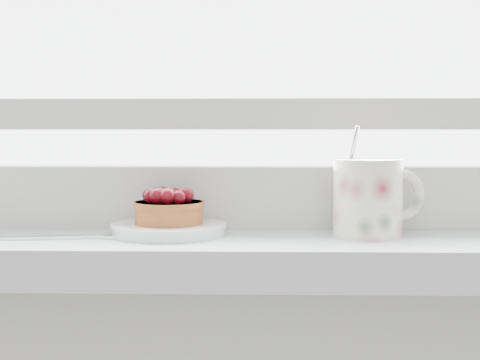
{
  "coord_description": "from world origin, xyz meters",
  "views": [
    {
      "loc": [
        0.04,
        1.2,
        1.05
      ],
      "look_at": [
        0.02,
        1.88,
        1.0
      ],
      "focal_mm": 50.0,
      "sensor_mm": 36.0,
      "label": 1
    }
  ],
  "objects_px": {
    "saucer": "(169,229)",
    "raspberry_tart": "(169,207)",
    "fork": "(70,237)",
    "floral_mug": "(370,196)"
  },
  "relations": [
    {
      "from": "saucer",
      "to": "raspberry_tart",
      "type": "bearing_deg",
      "value": -91.06
    },
    {
      "from": "saucer",
      "to": "raspberry_tart",
      "type": "height_order",
      "value": "raspberry_tart"
    },
    {
      "from": "floral_mug",
      "to": "fork",
      "type": "xyz_separation_m",
      "value": [
        -0.31,
        -0.02,
        -0.04
      ]
    },
    {
      "from": "saucer",
      "to": "raspberry_tart",
      "type": "distance_m",
      "value": 0.02
    },
    {
      "from": "raspberry_tart",
      "to": "fork",
      "type": "height_order",
      "value": "raspberry_tart"
    },
    {
      "from": "saucer",
      "to": "fork",
      "type": "distance_m",
      "value": 0.1
    },
    {
      "from": "saucer",
      "to": "fork",
      "type": "bearing_deg",
      "value": -163.71
    },
    {
      "from": "floral_mug",
      "to": "fork",
      "type": "distance_m",
      "value": 0.31
    },
    {
      "from": "saucer",
      "to": "fork",
      "type": "relative_size",
      "value": 0.68
    },
    {
      "from": "saucer",
      "to": "floral_mug",
      "type": "height_order",
      "value": "floral_mug"
    }
  ]
}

